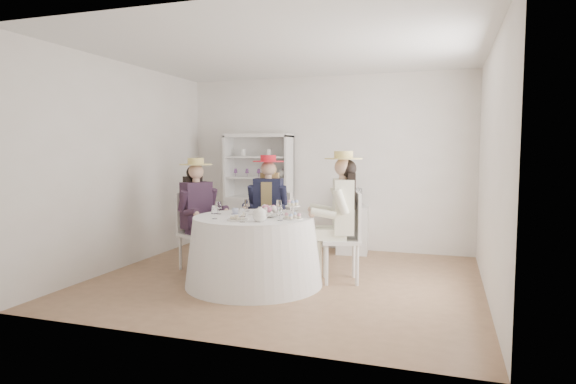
% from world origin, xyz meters
% --- Properties ---
extents(ground, '(4.50, 4.50, 0.00)m').
position_xyz_m(ground, '(0.00, 0.00, 0.00)').
color(ground, brown).
rests_on(ground, ground).
extents(ceiling, '(4.50, 4.50, 0.00)m').
position_xyz_m(ceiling, '(0.00, 0.00, 2.70)').
color(ceiling, white).
rests_on(ceiling, wall_back).
extents(wall_back, '(4.50, 0.00, 4.50)m').
position_xyz_m(wall_back, '(0.00, 2.00, 1.35)').
color(wall_back, silver).
rests_on(wall_back, ground).
extents(wall_front, '(4.50, 0.00, 4.50)m').
position_xyz_m(wall_front, '(0.00, -2.00, 1.35)').
color(wall_front, silver).
rests_on(wall_front, ground).
extents(wall_left, '(0.00, 4.50, 4.50)m').
position_xyz_m(wall_left, '(-2.25, 0.00, 1.35)').
color(wall_left, silver).
rests_on(wall_left, ground).
extents(wall_right, '(0.00, 4.50, 4.50)m').
position_xyz_m(wall_right, '(2.25, 0.00, 1.35)').
color(wall_right, silver).
rests_on(wall_right, ground).
extents(tea_table, '(1.58, 1.58, 0.80)m').
position_xyz_m(tea_table, '(-0.28, -0.30, 0.40)').
color(tea_table, white).
rests_on(tea_table, ground).
extents(hutch, '(1.15, 0.62, 1.81)m').
position_xyz_m(hutch, '(-1.03, 1.76, 0.64)').
color(hutch, silver).
rests_on(hutch, ground).
extents(side_table, '(0.50, 0.50, 0.71)m').
position_xyz_m(side_table, '(0.49, 1.75, 0.36)').
color(side_table, silver).
rests_on(side_table, ground).
extents(hatbox, '(0.34, 0.34, 0.27)m').
position_xyz_m(hatbox, '(0.49, 1.75, 0.85)').
color(hatbox, black).
rests_on(hatbox, side_table).
extents(guest_left, '(0.62, 0.57, 1.45)m').
position_xyz_m(guest_left, '(-1.22, 0.09, 0.82)').
color(guest_left, silver).
rests_on(guest_left, ground).
extents(guest_mid, '(0.55, 0.57, 1.49)m').
position_xyz_m(guest_mid, '(-0.48, 0.70, 0.84)').
color(guest_mid, silver).
rests_on(guest_mid, ground).
extents(guest_right, '(0.63, 0.58, 1.54)m').
position_xyz_m(guest_right, '(0.64, 0.12, 0.87)').
color(guest_right, silver).
rests_on(guest_right, ground).
extents(spare_chair, '(0.51, 0.51, 0.95)m').
position_xyz_m(spare_chair, '(-0.40, 1.19, 0.51)').
color(spare_chair, silver).
rests_on(spare_chair, ground).
extents(teacup_a, '(0.09, 0.09, 0.06)m').
position_xyz_m(teacup_a, '(-0.55, -0.22, 0.83)').
color(teacup_a, white).
rests_on(teacup_a, tea_table).
extents(teacup_b, '(0.09, 0.09, 0.07)m').
position_xyz_m(teacup_b, '(-0.24, -0.03, 0.83)').
color(teacup_b, white).
rests_on(teacup_b, tea_table).
extents(teacup_c, '(0.10, 0.10, 0.06)m').
position_xyz_m(teacup_c, '(-0.04, -0.13, 0.83)').
color(teacup_c, white).
rests_on(teacup_c, tea_table).
extents(flower_bowl, '(0.26, 0.26, 0.05)m').
position_xyz_m(flower_bowl, '(-0.08, -0.31, 0.82)').
color(flower_bowl, white).
rests_on(flower_bowl, tea_table).
extents(flower_arrangement, '(0.17, 0.17, 0.06)m').
position_xyz_m(flower_arrangement, '(-0.09, -0.28, 0.88)').
color(flower_arrangement, '#CE678D').
rests_on(flower_arrangement, tea_table).
extents(table_teapot, '(0.22, 0.16, 0.17)m').
position_xyz_m(table_teapot, '(-0.06, -0.67, 0.87)').
color(table_teapot, white).
rests_on(table_teapot, tea_table).
extents(sandwich_plate, '(0.23, 0.23, 0.05)m').
position_xyz_m(sandwich_plate, '(-0.34, -0.64, 0.81)').
color(sandwich_plate, white).
rests_on(sandwich_plate, tea_table).
extents(cupcake_stand, '(0.22, 0.22, 0.21)m').
position_xyz_m(cupcake_stand, '(0.21, -0.39, 0.87)').
color(cupcake_stand, white).
rests_on(cupcake_stand, tea_table).
extents(stemware_set, '(0.99, 0.99, 0.15)m').
position_xyz_m(stemware_set, '(-0.28, -0.30, 0.87)').
color(stemware_set, white).
rests_on(stemware_set, tea_table).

